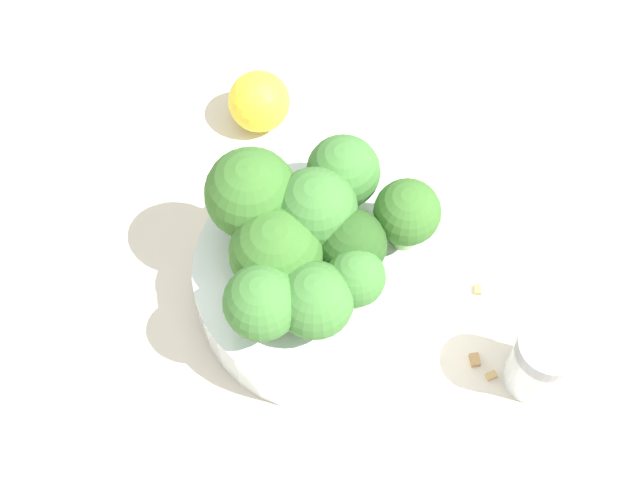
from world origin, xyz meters
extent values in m
plane|color=beige|center=(0.00, 0.00, 0.00)|extent=(3.00, 3.00, 0.00)
cylinder|color=silver|center=(0.00, 0.00, 0.02)|extent=(0.16, 0.16, 0.04)
cylinder|color=#84AD66|center=(-0.01, -0.02, 0.06)|extent=(0.02, 0.02, 0.03)
sphere|color=#3D7533|center=(-0.01, -0.02, 0.08)|extent=(0.05, 0.05, 0.05)
cylinder|color=#84AD66|center=(0.02, 0.03, 0.06)|extent=(0.03, 0.03, 0.02)
sphere|color=#3D7533|center=(0.02, 0.03, 0.08)|extent=(0.05, 0.05, 0.05)
cylinder|color=#84AD66|center=(0.02, -0.05, 0.06)|extent=(0.01, 0.01, 0.03)
sphere|color=#386B28|center=(0.02, -0.05, 0.09)|extent=(0.06, 0.06, 0.06)
cylinder|color=#8EB770|center=(0.03, -0.01, 0.05)|extent=(0.02, 0.02, 0.02)
sphere|color=#386B28|center=(0.03, -0.01, 0.08)|extent=(0.06, 0.06, 0.06)
cylinder|color=#84AD66|center=(-0.06, 0.01, 0.06)|extent=(0.02, 0.02, 0.03)
sphere|color=#386B28|center=(-0.06, 0.01, 0.08)|extent=(0.04, 0.04, 0.04)
cylinder|color=#8EB770|center=(0.05, 0.02, 0.06)|extent=(0.02, 0.02, 0.03)
sphere|color=#3D7533|center=(0.05, 0.02, 0.08)|extent=(0.05, 0.05, 0.05)
cylinder|color=#7A9E5B|center=(-0.01, 0.03, 0.06)|extent=(0.02, 0.02, 0.03)
sphere|color=#3D7533|center=(-0.01, 0.03, 0.08)|extent=(0.04, 0.04, 0.04)
cylinder|color=#8EB770|center=(-0.02, 0.01, 0.06)|extent=(0.03, 0.03, 0.02)
sphere|color=#28511E|center=(-0.02, 0.01, 0.07)|extent=(0.04, 0.04, 0.04)
cylinder|color=#7A9E5B|center=(-0.04, -0.04, 0.06)|extent=(0.03, 0.03, 0.03)
sphere|color=#3D7533|center=(-0.04, -0.04, 0.08)|extent=(0.05, 0.05, 0.05)
cylinder|color=silver|center=(-0.09, 0.12, 0.02)|extent=(0.04, 0.04, 0.04)
cylinder|color=gray|center=(-0.09, 0.12, 0.05)|extent=(0.04, 0.04, 0.01)
sphere|color=yellow|center=(-0.03, -0.15, 0.02)|extent=(0.05, 0.05, 0.05)
cube|color=tan|center=(-0.07, 0.10, 0.00)|extent=(0.01, 0.01, 0.01)
cube|color=#AD7F4C|center=(-0.01, -0.10, 0.00)|extent=(0.01, 0.01, 0.01)
cube|color=#AD7F4C|center=(-0.07, 0.09, 0.00)|extent=(0.01, 0.01, 0.01)
cube|color=#AD7F4C|center=(-0.10, 0.05, 0.00)|extent=(0.01, 0.01, 0.01)
camera|label=1|loc=(0.12, 0.23, 0.55)|focal=50.00mm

